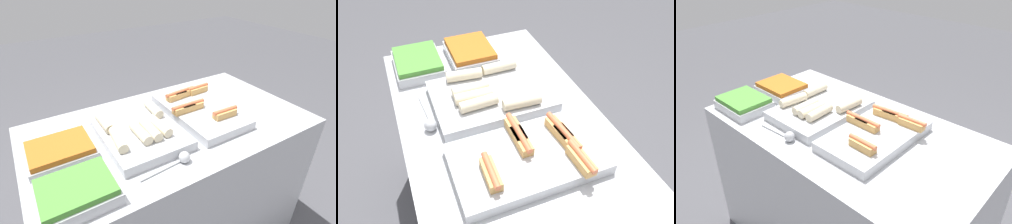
{
  "view_description": "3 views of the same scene",
  "coord_description": "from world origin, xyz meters",
  "views": [
    {
      "loc": [
        -0.63,
        -0.99,
        1.64
      ],
      "look_at": [
        -0.02,
        0.0,
        0.97
      ],
      "focal_mm": 28.0,
      "sensor_mm": 36.0,
      "label": 1
    },
    {
      "loc": [
        0.86,
        -0.35,
        1.82
      ],
      "look_at": [
        -0.02,
        0.0,
        0.97
      ],
      "focal_mm": 35.0,
      "sensor_mm": 36.0,
      "label": 2
    },
    {
      "loc": [
        0.97,
        -1.07,
        1.78
      ],
      "look_at": [
        -0.02,
        0.0,
        0.97
      ],
      "focal_mm": 35.0,
      "sensor_mm": 36.0,
      "label": 3
    }
  ],
  "objects": [
    {
      "name": "tray_side_front",
      "position": [
        -0.56,
        -0.25,
        0.92
      ],
      "size": [
        0.28,
        0.23,
        0.07
      ],
      "color": "#B7BABF",
      "rests_on": "counter"
    },
    {
      "name": "tray_wraps",
      "position": [
        -0.2,
        -0.01,
        0.92
      ],
      "size": [
        0.36,
        0.51,
        0.1
      ],
      "color": "#B7BABF",
      "rests_on": "counter"
    },
    {
      "name": "tray_hotdogs",
      "position": [
        0.18,
        0.01,
        0.92
      ],
      "size": [
        0.36,
        0.54,
        0.1
      ],
      "color": "#B7BABF",
      "rests_on": "counter"
    },
    {
      "name": "counter",
      "position": [
        0.0,
        0.0,
        0.44
      ],
      "size": [
        1.49,
        0.82,
        0.89
      ],
      "color": "#B7BABF",
      "rests_on": "ground_plane"
    },
    {
      "name": "tray_side_back",
      "position": [
        -0.56,
        0.01,
        0.92
      ],
      "size": [
        0.28,
        0.23,
        0.07
      ],
      "color": "#B7BABF",
      "rests_on": "counter"
    },
    {
      "name": "serving_spoon_near",
      "position": [
        -0.13,
        -0.29,
        0.91
      ],
      "size": [
        0.24,
        0.05,
        0.05
      ],
      "color": "#B2B5BA",
      "rests_on": "counter"
    }
  ]
}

